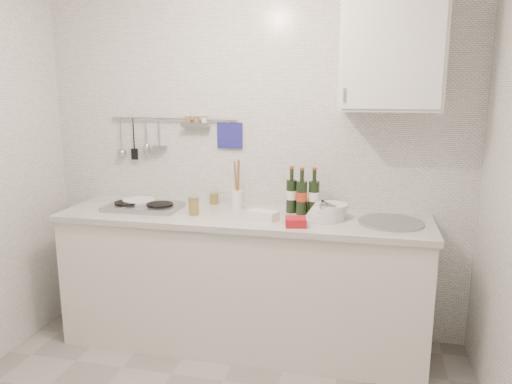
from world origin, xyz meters
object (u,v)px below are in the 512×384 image
Objects in this scene: wine_bottles at (302,191)px; wall_cabinet at (392,52)px; plate_stack_sink at (328,212)px; utensil_crock at (237,197)px; plate_stack_hob at (137,203)px.

wall_cabinet is at bearing 0.34° from wine_bottles.
utensil_crock reaches higher than plate_stack_sink.
wine_bottles is (-0.18, 0.10, 0.11)m from plate_stack_sink.
plate_stack_sink is at bearing -1.82° from plate_stack_hob.
plate_stack_hob is 1.34m from plate_stack_sink.
plate_stack_sink is (-0.34, -0.10, -0.98)m from wall_cabinet.
wine_bottles is at bearing 2.73° from plate_stack_hob.
plate_stack_sink is 0.65m from utensil_crock.
plate_stack_hob is (-1.68, -0.06, -1.01)m from wall_cabinet.
plate_stack_hob is 0.81× the size of wine_bottles.
plate_stack_hob is at bearing 178.18° from plate_stack_sink.
wall_cabinet reaches higher than plate_stack_sink.
wine_bottles is at bearing -4.30° from utensil_crock.
wall_cabinet is at bearing -1.83° from utensil_crock.
plate_stack_hob is at bearing -178.01° from wall_cabinet.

